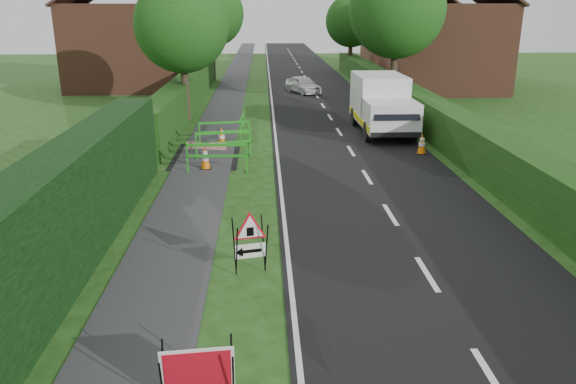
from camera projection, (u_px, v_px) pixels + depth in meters
name	position (u px, v px, depth m)	size (l,w,h in m)	color
ground	(311.00, 301.00, 10.60)	(120.00, 120.00, 0.00)	#1D3F12
road_surface	(306.00, 78.00, 43.91)	(6.00, 90.00, 0.02)	black
footpath	(235.00, 79.00, 43.68)	(2.00, 90.00, 0.02)	#2D2D30
hedge_west_near	(42.00, 307.00, 10.39)	(1.10, 18.00, 2.50)	black
hedge_west_far	(189.00, 107.00, 31.26)	(1.00, 24.00, 1.80)	#14380F
hedge_east	(422.00, 127.00, 26.05)	(1.20, 50.00, 1.50)	#14380F
house_west	(127.00, 45.00, 37.73)	(7.50, 7.40, 7.88)	brown
house_east_a	(443.00, 46.00, 36.72)	(7.50, 7.40, 7.88)	brown
house_east_b	(406.00, 35.00, 50.04)	(7.50, 7.40, 7.88)	brown
tree_nw	(182.00, 25.00, 26.08)	(4.40, 4.40, 6.70)	#2D2116
tree_ne	(397.00, 9.00, 30.12)	(5.20, 5.20, 7.79)	#2D2116
tree_fw	(211.00, 14.00, 41.15)	(4.80, 4.80, 7.24)	#2D2116
tree_fe	(351.00, 21.00, 45.60)	(4.20, 4.20, 6.33)	#2D2116
red_rect_sign	(198.00, 371.00, 7.76)	(1.05, 0.70, 0.86)	black
triangle_sign	(248.00, 238.00, 11.45)	(0.94, 0.94, 1.14)	black
works_van	(382.00, 103.00, 24.59)	(2.14, 5.38, 2.44)	silver
traffic_cone_0	(422.00, 144.00, 21.12)	(0.38, 0.38, 0.79)	black
traffic_cone_1	(413.00, 131.00, 23.23)	(0.38, 0.38, 0.79)	black
traffic_cone_2	(403.00, 120.00, 25.48)	(0.38, 0.38, 0.79)	black
traffic_cone_3	(205.00, 158.00, 19.15)	(0.38, 0.38, 0.79)	black
traffic_cone_4	(222.00, 136.00, 22.35)	(0.38, 0.38, 0.79)	black
ped_barrier_0	(217.00, 154.00, 18.75)	(2.07, 0.41, 1.00)	#1E8E19
ped_barrier_1	(223.00, 140.00, 20.61)	(2.09, 0.79, 1.00)	#1E8E19
ped_barrier_2	(225.00, 130.00, 22.42)	(2.09, 0.69, 1.00)	#1E8E19
ped_barrier_3	(242.00, 124.00, 23.52)	(0.47, 2.08, 1.00)	#1E8E19
redwhite_plank	(207.00, 158.00, 20.68)	(1.50, 0.04, 0.25)	red
hatchback_car	(303.00, 85.00, 36.15)	(1.29, 3.20, 1.09)	white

